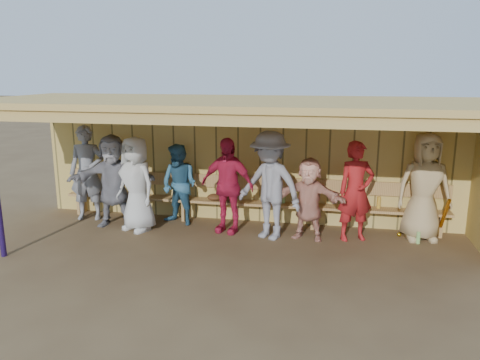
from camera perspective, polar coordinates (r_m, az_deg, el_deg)
name	(u,v)px	position (r m, az deg, el deg)	size (l,w,h in m)	color
ground	(236,242)	(8.38, -0.48, -7.54)	(90.00, 90.00, 0.00)	brown
player_a	(87,173)	(9.92, -18.12, 0.84)	(0.70, 0.46, 1.92)	gray
player_b	(136,184)	(8.98, -12.53, -0.47)	(0.88, 0.57, 1.79)	silver
player_c	(179,185)	(9.20, -7.40, -0.59)	(0.77, 0.60, 1.59)	#32698B
player_d	(227,185)	(8.67, -1.59, -0.67)	(1.05, 0.44, 1.79)	#CD2045
player_e	(270,186)	(8.32, 3.65, -0.69)	(1.26, 0.72, 1.95)	gray
player_f	(309,199)	(8.42, 8.36, -2.29)	(1.38, 0.44, 1.48)	#DE967D
player_g	(356,191)	(8.49, 13.94, -1.35)	(0.65, 0.43, 1.79)	#A81B1C
player_h	(424,187)	(8.86, 21.54, -0.80)	(0.95, 0.62, 1.94)	tan
player_extra	(113,181)	(9.35, -15.21, -0.08)	(1.67, 0.53, 1.80)	gray
dugout_structure	(265,142)	(8.55, 3.01, 4.60)	(8.80, 3.20, 2.50)	tan
bench	(248,197)	(9.26, 0.94, -2.10)	(7.60, 0.34, 0.93)	tan
dugout_equipment	(217,199)	(9.28, -2.83, -2.33)	(7.15, 0.62, 0.80)	orange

